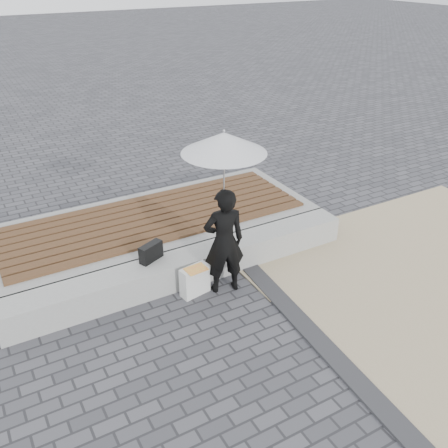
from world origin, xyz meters
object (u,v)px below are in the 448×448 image
Objects in this scene: handbag at (151,252)px; canvas_tote at (195,281)px; seating_ledge at (188,266)px; woman at (224,242)px; parasol at (224,143)px.

handbag reaches higher than canvas_tote.
seating_ledge is 0.78m from woman.
handbag is at bearing 120.67° from canvas_tote.
woman reaches higher than seating_ledge.
canvas_tote is at bearing 166.40° from parasol.
woman is at bearing -59.12° from handbag.
seating_ledge is 3.37× the size of woman.
canvas_tote reaches higher than seating_ledge.
woman is at bearing -23.99° from canvas_tote.
parasol reaches higher than canvas_tote.
seating_ledge is 1.95m from parasol.
parasol is 1.83m from handbag.
woman is at bearing -55.32° from seating_ledge.
seating_ledge is 12.08× the size of canvas_tote.
parasol is 3.77× the size of handbag.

